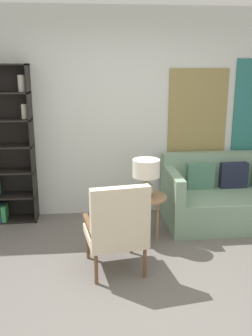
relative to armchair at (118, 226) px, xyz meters
The scene contains 6 objects.
ground_plane 0.67m from the armchair, 67.14° to the right, with size 14.00×14.00×0.00m, color #66605B.
wall_back 1.85m from the armchair, 82.04° to the left, with size 6.40×0.08×2.70m.
armchair is the anchor object (origin of this frame).
couch 2.02m from the armchair, 35.32° to the left, with size 1.86×0.93×0.86m.
side_table 0.82m from the armchair, 61.92° to the left, with size 0.47×0.47×0.54m.
table_lamp 0.84m from the armchair, 61.52° to the left, with size 0.31×0.31×0.44m.
Camera 1 is at (-0.41, -2.89, 2.00)m, focal length 40.00 mm.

